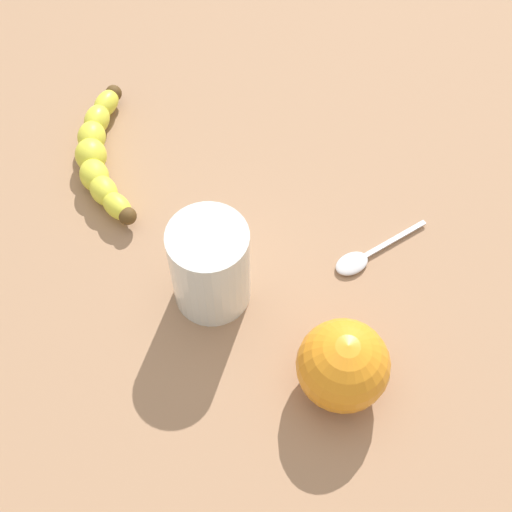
% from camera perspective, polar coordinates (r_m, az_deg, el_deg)
% --- Properties ---
extents(wooden_tabletop, '(1.20, 1.20, 0.03)m').
position_cam_1_polar(wooden_tabletop, '(0.77, -3.48, 4.53)').
color(wooden_tabletop, '#A07858').
rests_on(wooden_tabletop, ground).
extents(banana, '(0.19, 0.08, 0.03)m').
position_cam_1_polar(banana, '(0.79, -12.54, 8.06)').
color(banana, yellow).
rests_on(banana, wooden_tabletop).
extents(smoothie_glass, '(0.07, 0.07, 0.10)m').
position_cam_1_polar(smoothie_glass, '(0.65, -3.72, -0.95)').
color(smoothie_glass, silver).
rests_on(smoothie_glass, wooden_tabletop).
extents(orange_fruit, '(0.08, 0.08, 0.08)m').
position_cam_1_polar(orange_fruit, '(0.62, 7.05, -8.78)').
color(orange_fruit, orange).
rests_on(orange_fruit, wooden_tabletop).
extents(teaspoon, '(0.08, 0.10, 0.01)m').
position_cam_1_polar(teaspoon, '(0.71, 8.19, -0.36)').
color(teaspoon, silver).
rests_on(teaspoon, wooden_tabletop).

